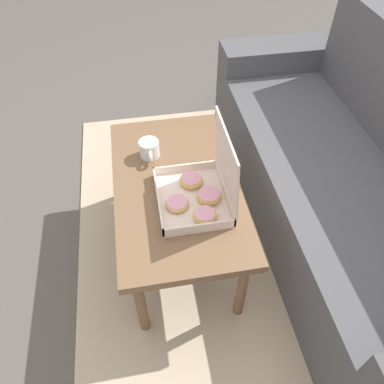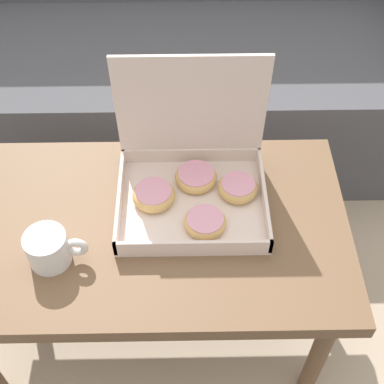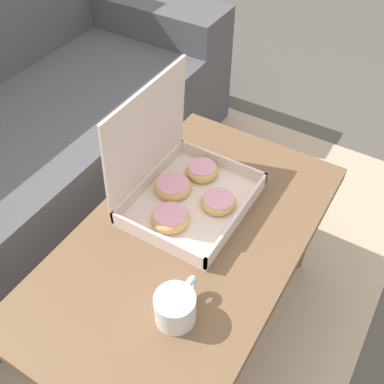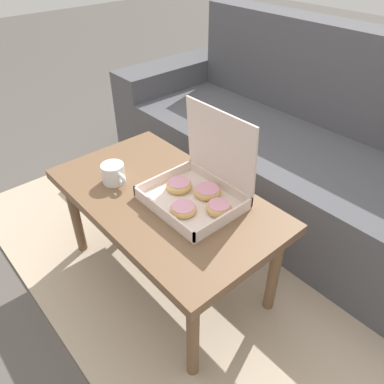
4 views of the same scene
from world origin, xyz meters
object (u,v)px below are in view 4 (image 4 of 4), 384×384
(coffee_table, at_px, (164,206))
(coffee_mug, at_px, (114,174))
(couch, at_px, (295,153))
(pastry_box, at_px, (200,187))

(coffee_table, relative_size, coffee_mug, 7.02)
(couch, xyz_separation_m, coffee_table, (0.00, -0.89, 0.10))
(pastry_box, distance_m, coffee_mug, 0.36)
(couch, distance_m, coffee_table, 0.89)
(pastry_box, bearing_deg, coffee_table, -141.72)
(coffee_mug, bearing_deg, coffee_table, 25.09)
(couch, xyz_separation_m, coffee_mug, (-0.20, -0.98, 0.20))
(coffee_mug, bearing_deg, pastry_box, 30.24)
(coffee_table, bearing_deg, couch, 90.00)
(coffee_table, bearing_deg, coffee_mug, -154.91)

